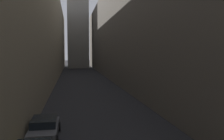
{
  "coord_description": "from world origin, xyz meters",
  "views": [
    {
      "loc": [
        -2.51,
        2.06,
        5.8
      ],
      "look_at": [
        0.0,
        16.06,
        4.72
      ],
      "focal_mm": 36.14,
      "sensor_mm": 36.0,
      "label": 1
    }
  ],
  "objects": [
    {
      "name": "ground_plane",
      "position": [
        0.0,
        48.0,
        0.0
      ],
      "size": [
        264.0,
        264.0,
        0.0
      ],
      "primitive_type": "plane",
      "color": "#232326"
    },
    {
      "name": "building_block_left",
      "position": [
        -13.39,
        50.0,
        10.31
      ],
      "size": [
        15.79,
        108.0,
        20.63
      ],
      "primitive_type": "cube",
      "color": "gray",
      "rests_on": "ground"
    },
    {
      "name": "building_block_right",
      "position": [
        11.57,
        50.0,
        10.65
      ],
      "size": [
        12.14,
        108.0,
        21.3
      ],
      "primitive_type": "cube",
      "color": "#60594F",
      "rests_on": "ground"
    },
    {
      "name": "parked_car_left_third",
      "position": [
        -4.4,
        17.53,
        0.74
      ],
      "size": [
        2.0,
        4.08,
        1.4
      ],
      "rotation": [
        0.0,
        0.0,
        1.57
      ],
      "color": "#4C4C51",
      "rests_on": "ground"
    }
  ]
}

